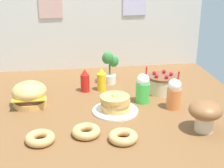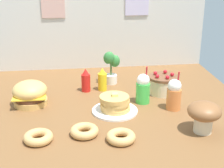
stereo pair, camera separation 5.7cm
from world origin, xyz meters
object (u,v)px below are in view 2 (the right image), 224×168
Objects in this scene: mustard_bottle at (102,80)px; donut_chocolate at (84,131)px; ketchup_bottle at (86,81)px; mushroom_stool at (204,114)px; pancake_stack at (115,105)px; donut_vanilla at (121,137)px; cream_soda_cup at (143,89)px; orange_float_cup at (174,94)px; burger at (30,93)px; layer_cake at (163,84)px; potted_plant at (111,66)px; donut_pink_glaze at (38,137)px.

donut_chocolate is (-0.18, -0.72, -0.06)m from mustard_bottle.
ketchup_bottle is 0.91× the size of mushroom_stool.
donut_vanilla is at bearing -92.47° from pancake_stack.
mushroom_stool is (0.53, 0.05, 0.10)m from donut_vanilla.
cream_soda_cup is 0.24m from orange_float_cup.
mustard_bottle is 1.08× the size of donut_vanilla.
donut_chocolate is at bearing 176.12° from mushroom_stool.
cream_soda_cup and orange_float_cup have the same top height.
donut_vanilla is at bearing -114.64° from cream_soda_cup.
mushroom_stool is (1.12, -0.56, 0.04)m from burger.
mustard_bottle is 0.96m from mushroom_stool.
potted_plant is (-0.39, 0.27, 0.08)m from layer_cake.
mushroom_stool is at bearing -0.50° from donut_pink_glaze.
donut_chocolate is (0.38, -0.51, -0.06)m from burger.
mushroom_stool reaches higher than donut_chocolate.
mushroom_stool is at bearing -54.19° from mustard_bottle.
ketchup_bottle is at bearing 66.80° from donut_pink_glaze.
orange_float_cup reaches higher than burger.
pancake_stack is 0.46m from ketchup_bottle.
potted_plant is at bearing 59.13° from mustard_bottle.
layer_cake is 1.14m from donut_pink_glaze.
donut_pink_glaze is 1.00× the size of donut_vanilla.
donut_chocolate is at bearing -127.25° from pancake_stack.
mushroom_stool reaches higher than donut_pink_glaze.
cream_soda_cup is 0.60m from donut_vanilla.
potted_plant is (0.22, 0.15, 0.07)m from ketchup_bottle.
burger is at bearing -174.93° from layer_cake.
ketchup_bottle is 0.14m from mustard_bottle.
donut_vanilla is (0.59, -0.61, -0.06)m from burger.
donut_vanilla is (0.17, -0.82, -0.06)m from ketchup_bottle.
pancake_stack is at bearing 52.75° from donut_chocolate.
burger is at bearing 153.40° from mushroom_stool.
donut_chocolate is at bearing 8.50° from donut_pink_glaze.
orange_float_cup is 0.73m from donut_chocolate.
pancake_stack is at bearing 179.40° from orange_float_cup.
potted_plant is (-0.19, 0.43, 0.04)m from cream_soda_cup.
layer_cake is 0.49m from mustard_bottle.
donut_pink_glaze is at bearing -171.50° from donut_chocolate.
cream_soda_cup is (-0.20, -0.16, 0.04)m from layer_cake.
mustard_bottle is (0.14, 0.00, 0.00)m from ketchup_bottle.
donut_pink_glaze is at bearing -159.93° from orange_float_cup.
ketchup_bottle is 0.74m from orange_float_cup.
layer_cake reaches higher than pancake_stack.
pancake_stack reaches higher than donut_vanilla.
cream_soda_cup is 0.47m from potted_plant.
mustard_bottle reaches higher than burger.
mustard_bottle is at bearing 92.08° from donut_vanilla.
orange_float_cup is (0.20, -0.14, 0.00)m from cream_soda_cup.
mushroom_stool is (0.56, -0.77, 0.04)m from mustard_bottle.
burger is at bearing 175.26° from cream_soda_cup.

